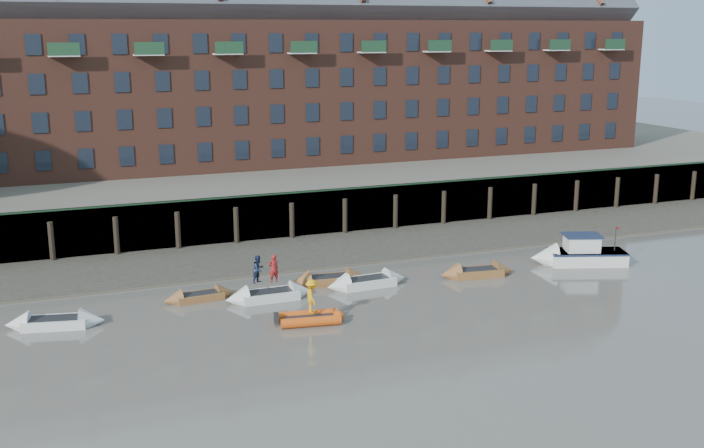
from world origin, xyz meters
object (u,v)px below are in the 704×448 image
rowboat_6 (477,272)px  motor_launch (572,255)px  person_rower_b (259,269)px  person_rib_crew (312,296)px  rib_tender (312,318)px  person_rower_a (274,268)px  rowboat_5 (367,282)px  rowboat_2 (199,297)px  rowboat_3 (269,295)px  rowboat_0 (55,322)px  rowboat_4 (329,280)px

rowboat_6 → motor_launch: (6.86, 0.13, 0.39)m
person_rower_b → person_rib_crew: size_ratio=0.89×
rib_tender → person_rower_a: 4.64m
rowboat_5 → person_rower_b: bearing=177.5°
rowboat_2 → rowboat_3: size_ratio=0.83×
rowboat_6 → person_rib_crew: person_rib_crew is taller
rowboat_5 → rowboat_6: bearing=-7.4°
rowboat_2 → person_rib_crew: 7.38m
rib_tender → person_rower_b: person_rower_b is taller
rowboat_5 → rowboat_6: rowboat_5 is taller
rowboat_5 → person_rib_crew: 6.78m
rowboat_0 → rowboat_4: rowboat_0 is taller
rowboat_6 → person_rower_b: 13.47m
rowboat_3 → rowboat_2: bearing=159.9°
rowboat_4 → motor_launch: bearing=-1.3°
rowboat_5 → rowboat_0: bearing=178.9°
rowboat_6 → rowboat_5: bearing=-177.1°
rowboat_3 → person_rib_crew: size_ratio=2.81×
rowboat_4 → rib_tender: size_ratio=1.39×
person_rib_crew → rowboat_6: bearing=-65.9°
rowboat_3 → person_rower_a: bearing=4.6°
rowboat_3 → rowboat_4: (4.04, 1.56, -0.02)m
rowboat_0 → rowboat_5: 17.08m
person_rib_crew → rowboat_4: bearing=-21.8°
rowboat_0 → rowboat_3: rowboat_3 is taller
person_rower_a → person_rower_b: bearing=-20.5°
rowboat_3 → motor_launch: bearing=-0.5°
rowboat_5 → person_rib_crew: size_ratio=2.87×
rowboat_2 → rowboat_4: rowboat_4 is taller
person_rower_a → motor_launch: bearing=174.0°
rowboat_2 → person_rower_a: (3.89, -1.29, 1.55)m
rowboat_3 → rib_tender: bearing=-76.3°
rowboat_6 → person_rib_crew: size_ratio=2.73×
person_rower_a → rowboat_4: bearing=-163.3°
rowboat_2 → rowboat_5: bearing=-11.1°
rowboat_0 → person_rower_a: bearing=13.1°
rowboat_4 → person_rower_a: person_rower_a is taller
rowboat_0 → rowboat_4: (15.19, 1.82, -0.01)m
rowboat_2 → motor_launch: 23.39m
person_rower_a → rowboat_3: bearing=-0.7°
rib_tender → rowboat_2: bearing=138.4°
rowboat_0 → rowboat_5: size_ratio=0.99×
person_rib_crew → person_rower_b: bearing=24.3°
rowboat_2 → rib_tender: 7.29m
rowboat_4 → rib_tender: bearing=-112.3°
person_rower_a → person_rower_b: person_rower_a is taller
rowboat_3 → rowboat_5: bearing=2.6°
person_rower_a → person_rower_b: 0.82m
person_rower_b → person_rib_crew: 4.80m
person_rib_crew → rowboat_5: bearing=-41.6°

